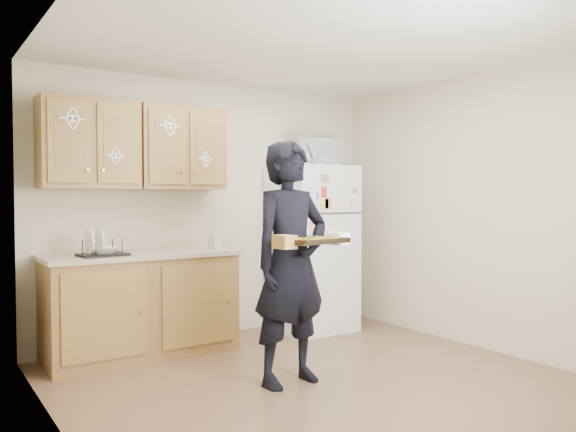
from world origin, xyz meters
The scene contains 24 objects.
floor centered at (0.00, 0.00, 0.00)m, with size 3.60×3.60×0.00m, color brown.
ceiling centered at (0.00, 0.00, 2.50)m, with size 3.60×3.60×0.00m, color silver.
wall_back centered at (0.00, 1.80, 1.25)m, with size 3.60×0.04×2.50m, color beige.
wall_front centered at (0.00, -1.80, 1.25)m, with size 3.60×0.04×2.50m, color beige.
wall_left centered at (-1.80, 0.00, 1.25)m, with size 0.04×3.60×2.50m, color beige.
wall_right centered at (1.80, 0.00, 1.25)m, with size 0.04×3.60×2.50m, color beige.
refrigerator centered at (0.95, 1.43, 0.85)m, with size 0.75×0.70×1.70m, color white.
base_cabinet centered at (-0.85, 1.48, 0.43)m, with size 1.60×0.60×0.86m, color olive.
countertop centered at (-0.85, 1.48, 0.88)m, with size 1.64×0.64×0.04m, color tan.
upper_cab_left centered at (-1.25, 1.61, 1.83)m, with size 0.80×0.33×0.75m, color olive.
upper_cab_right centered at (-0.43, 1.61, 1.83)m, with size 0.80×0.33×0.75m, color olive.
cereal_box centered at (1.47, 1.67, 0.16)m, with size 0.20×0.07×0.32m, color #EAD352.
person centered at (-0.19, 0.15, 0.90)m, with size 0.65×0.43×1.79m, color black.
baking_tray centered at (-0.21, -0.15, 1.07)m, with size 0.43×0.31×0.04m, color black.
pizza_front_left centered at (-0.31, -0.23, 1.09)m, with size 0.14×0.14×0.02m, color orange.
pizza_front_right centered at (-0.11, -0.21, 1.09)m, with size 0.14×0.14×0.02m, color orange.
pizza_back_left centered at (-0.32, -0.08, 1.09)m, with size 0.14×0.14×0.02m, color orange.
pizza_back_right centered at (-0.12, -0.07, 1.09)m, with size 0.14×0.14×0.02m, color orange.
pizza_center centered at (-0.21, -0.15, 1.09)m, with size 0.14×0.14×0.02m, color orange.
microwave centered at (0.98, 1.38, 1.83)m, with size 0.48×0.33×0.27m, color white.
foil_pan centered at (0.96, 1.41, 2.00)m, with size 0.35×0.24×0.07m, color silver.
dish_rack centered at (-1.21, 1.38, 0.97)m, with size 0.37×0.27×0.15m, color black.
bowl centered at (-1.19, 1.38, 0.95)m, with size 0.24×0.24×0.06m, color white.
soap_bottle centered at (-0.20, 1.38, 1.00)m, with size 0.09×0.09×0.19m, color white.
Camera 1 is at (-2.51, -3.25, 1.39)m, focal length 35.00 mm.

